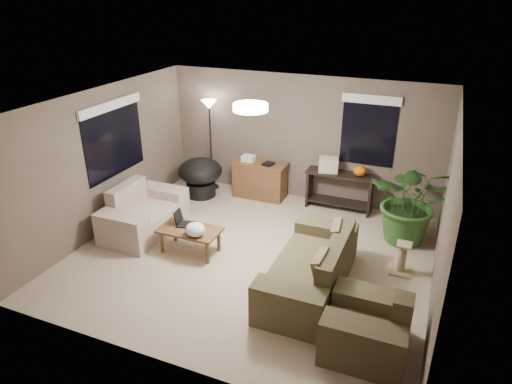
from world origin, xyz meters
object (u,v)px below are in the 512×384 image
at_px(console_table, 340,188).
at_px(coffee_table, 190,232).
at_px(main_sofa, 312,271).
at_px(desk, 260,180).
at_px(loveseat, 143,215).
at_px(armchair, 368,329).
at_px(cat_scratching_post, 402,260).
at_px(houseplant, 411,210).
at_px(floor_lamp, 209,115).
at_px(papasan_chair, 200,175).

bearing_deg(console_table, coffee_table, -126.78).
bearing_deg(main_sofa, desk, 125.49).
height_order(loveseat, armchair, same).
bearing_deg(armchair, cat_scratching_post, 83.95).
bearing_deg(loveseat, cat_scratching_post, 5.23).
xyz_separation_m(main_sofa, cat_scratching_post, (1.14, 0.91, -0.08)).
relative_size(main_sofa, armchair, 2.20).
bearing_deg(houseplant, console_table, 150.81).
relative_size(loveseat, floor_lamp, 0.84).
bearing_deg(floor_lamp, loveseat, -96.09).
relative_size(main_sofa, floor_lamp, 1.15).
bearing_deg(houseplant, loveseat, -161.89).
height_order(main_sofa, houseplant, houseplant).
xyz_separation_m(main_sofa, coffee_table, (-2.12, 0.20, 0.06)).
bearing_deg(floor_lamp, coffee_table, -70.17).
bearing_deg(coffee_table, papasan_chair, 114.36).
distance_m(floor_lamp, houseplant, 4.33).
bearing_deg(desk, papasan_chair, -160.33).
bearing_deg(houseplant, cat_scratching_post, -89.02).
distance_m(armchair, houseplant, 2.88).
bearing_deg(coffee_table, cat_scratching_post, 12.29).
distance_m(papasan_chair, floor_lamp, 1.22).
distance_m(desk, houseplant, 3.09).
distance_m(console_table, cat_scratching_post, 2.28).
bearing_deg(desk, cat_scratching_post, -29.69).
xyz_separation_m(main_sofa, desk, (-1.88, 2.64, 0.08)).
bearing_deg(console_table, armchair, -71.79).
bearing_deg(desk, floor_lamp, 177.28).
height_order(loveseat, cat_scratching_post, loveseat).
height_order(loveseat, console_table, loveseat).
xyz_separation_m(coffee_table, houseplant, (3.25, 1.74, 0.22)).
relative_size(loveseat, papasan_chair, 1.54).
xyz_separation_m(floor_lamp, houseplant, (4.14, -0.75, -1.02)).
relative_size(coffee_table, houseplant, 0.68).
xyz_separation_m(coffee_table, desk, (0.24, 2.44, 0.02)).
bearing_deg(cat_scratching_post, armchair, -96.05).
xyz_separation_m(main_sofa, papasan_chair, (-3.04, 2.23, 0.17)).
height_order(desk, cat_scratching_post, desk).
distance_m(main_sofa, papasan_chair, 3.77).
bearing_deg(papasan_chair, desk, 19.67).
distance_m(desk, console_table, 1.64).
height_order(main_sofa, loveseat, same).
bearing_deg(loveseat, console_table, 36.18).
height_order(papasan_chair, floor_lamp, floor_lamp).
distance_m(main_sofa, loveseat, 3.29).
bearing_deg(cat_scratching_post, papasan_chair, 162.55).
bearing_deg(houseplant, desk, 166.96).
distance_m(armchair, floor_lamp, 5.52).
height_order(main_sofa, armchair, same).
bearing_deg(console_table, cat_scratching_post, -52.26).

